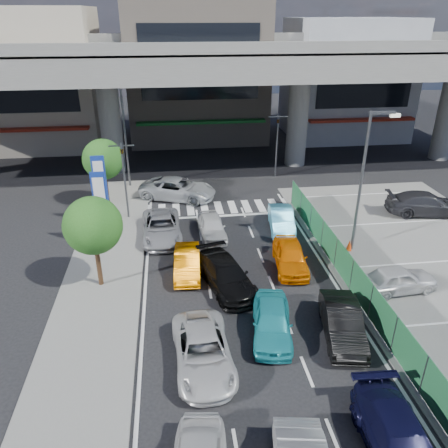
{
  "coord_description": "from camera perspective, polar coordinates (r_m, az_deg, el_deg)",
  "views": [
    {
      "loc": [
        -3.15,
        -15.14,
        12.48
      ],
      "look_at": [
        -0.57,
        5.44,
        2.4
      ],
      "focal_mm": 35.0,
      "sensor_mm": 36.0,
      "label": 1
    }
  ],
  "objects": [
    {
      "name": "ground",
      "position": [
        19.88,
        3.67,
        -13.04
      ],
      "size": [
        120.0,
        120.0,
        0.0
      ],
      "primitive_type": "plane",
      "color": "black",
      "rests_on": "ground"
    },
    {
      "name": "sidewalk_left",
      "position": [
        23.14,
        -15.7,
        -7.64
      ],
      "size": [
        4.0,
        30.0,
        0.12
      ],
      "primitive_type": "cube",
      "color": "slate",
      "rests_on": "ground"
    },
    {
      "name": "fence_run",
      "position": [
        21.59,
        17.34,
        -7.86
      ],
      "size": [
        0.16,
        22.0,
        1.8
      ],
      "primitive_type": null,
      "color": "#216238",
      "rests_on": "ground"
    },
    {
      "name": "expressway",
      "position": [
        37.46,
        -2.45,
        20.21
      ],
      "size": [
        64.0,
        14.0,
        10.75
      ],
      "color": "slate",
      "rests_on": "ground"
    },
    {
      "name": "building_west",
      "position": [
        49.2,
        -23.31,
        16.96
      ],
      "size": [
        12.0,
        10.9,
        13.0
      ],
      "color": "#ADA18B",
      "rests_on": "ground"
    },
    {
      "name": "building_center",
      "position": [
        48.47,
        -3.61,
        19.97
      ],
      "size": [
        14.0,
        10.9,
        15.0
      ],
      "color": "gray",
      "rests_on": "ground"
    },
    {
      "name": "building_east",
      "position": [
        51.27,
        15.6,
        17.77
      ],
      "size": [
        12.0,
        10.9,
        12.0
      ],
      "color": "gray",
      "rests_on": "ground"
    },
    {
      "name": "traffic_light_left",
      "position": [
        28.62,
        -13.07,
        7.88
      ],
      "size": [
        1.6,
        1.24,
        5.2
      ],
      "color": "#595B60",
      "rests_on": "ground"
    },
    {
      "name": "traffic_light_right",
      "position": [
        36.25,
        7.01,
        12.1
      ],
      "size": [
        1.6,
        1.24,
        5.2
      ],
      "color": "#595B60",
      "rests_on": "ground"
    },
    {
      "name": "street_lamp_right",
      "position": [
        24.76,
        18.02,
        6.49
      ],
      "size": [
        1.65,
        0.22,
        8.0
      ],
      "color": "#595B60",
      "rests_on": "ground"
    },
    {
      "name": "street_lamp_left",
      "position": [
        34.18,
        -12.59,
        12.28
      ],
      "size": [
        1.65,
        0.22,
        8.0
      ],
      "color": "#595B60",
      "rests_on": "ground"
    },
    {
      "name": "signboard_near",
      "position": [
        25.31,
        -15.85,
        3.05
      ],
      "size": [
        0.8,
        0.14,
        4.7
      ],
      "color": "#595B60",
      "rests_on": "ground"
    },
    {
      "name": "signboard_far",
      "position": [
        28.14,
        -15.9,
        5.36
      ],
      "size": [
        0.8,
        0.14,
        4.7
      ],
      "color": "#595B60",
      "rests_on": "ground"
    },
    {
      "name": "tree_near",
      "position": [
        21.54,
        -16.74,
        -0.22
      ],
      "size": [
        2.8,
        2.8,
        4.8
      ],
      "color": "#382314",
      "rests_on": "ground"
    },
    {
      "name": "tree_far",
      "position": [
        31.35,
        -15.52,
        8.12
      ],
      "size": [
        2.8,
        2.8,
        4.8
      ],
      "color": "#382314",
      "rests_on": "ground"
    },
    {
      "name": "minivan_navy_back",
      "position": [
        15.75,
        22.08,
        -25.11
      ],
      "size": [
        2.16,
        4.84,
        1.38
      ],
      "primitive_type": "imported",
      "rotation": [
        0.0,
        0.0,
        -0.05
      ],
      "color": "black",
      "rests_on": "ground"
    },
    {
      "name": "sedan_white_mid_left",
      "position": [
        17.61,
        -2.76,
        -16.29
      ],
      "size": [
        2.38,
        4.8,
        1.31
      ],
      "primitive_type": "imported",
      "rotation": [
        0.0,
        0.0,
        0.05
      ],
      "color": "beige",
      "rests_on": "ground"
    },
    {
      "name": "taxi_teal_mid",
      "position": [
        19.05,
        6.3,
        -12.51
      ],
      "size": [
        2.35,
        4.28,
        1.38
      ],
      "primitive_type": "imported",
      "rotation": [
        0.0,
        0.0,
        -0.18
      ],
      "color": "teal",
      "rests_on": "ground"
    },
    {
      "name": "hatch_black_mid_right",
      "position": [
        19.51,
        15.21,
        -12.35
      ],
      "size": [
        2.21,
        4.39,
        1.38
      ],
      "primitive_type": "imported",
      "rotation": [
        0.0,
        0.0,
        -0.18
      ],
      "color": "black",
      "rests_on": "ground"
    },
    {
      "name": "taxi_orange_left",
      "position": [
        23.12,
        -4.84,
        -5.04
      ],
      "size": [
        1.51,
        3.85,
        1.25
      ],
      "primitive_type": "imported",
      "rotation": [
        0.0,
        0.0,
        -0.05
      ],
      "color": "orange",
      "rests_on": "ground"
    },
    {
      "name": "sedan_black_mid",
      "position": [
        21.88,
        0.28,
        -6.68
      ],
      "size": [
        3.06,
        5.09,
        1.38
      ],
      "primitive_type": "imported",
      "rotation": [
        0.0,
        0.0,
        0.25
      ],
      "color": "black",
      "rests_on": "ground"
    },
    {
      "name": "taxi_orange_right",
      "position": [
        23.74,
        8.66,
        -4.18
      ],
      "size": [
        2.05,
        4.2,
        1.38
      ],
      "primitive_type": "imported",
      "rotation": [
        0.0,
        0.0,
        -0.11
      ],
      "color": "#DE6903",
      "rests_on": "ground"
    },
    {
      "name": "wagon_silver_front_left",
      "position": [
        26.82,
        -8.14,
        -0.44
      ],
      "size": [
        2.47,
        5.05,
        1.38
      ],
      "primitive_type": "imported",
      "rotation": [
        0.0,
        0.0,
        0.04
      ],
      "color": "gray",
      "rests_on": "ground"
    },
    {
      "name": "sedan_white_front_mid",
      "position": [
        26.77,
        -1.6,
        -0.32
      ],
      "size": [
        1.7,
        3.86,
        1.29
      ],
      "primitive_type": "imported",
      "rotation": [
        0.0,
        0.0,
        0.05
      ],
      "color": "silver",
      "rests_on": "ground"
    },
    {
      "name": "kei_truck_front_right",
      "position": [
        27.84,
        7.51,
        0.57
      ],
      "size": [
        1.92,
        4.17,
        1.32
      ],
      "primitive_type": "imported",
      "rotation": [
        0.0,
        0.0,
        -0.13
      ],
      "color": "#4EB3D8",
      "rests_on": "ground"
    },
    {
      "name": "crossing_wagon_silver",
      "position": [
        32.4,
        -6.03,
        4.59
      ],
      "size": [
        6.09,
        4.36,
        1.54
      ],
      "primitive_type": "imported",
      "rotation": [
        0.0,
        0.0,
        1.21
      ],
      "color": "#ABAFB3",
      "rests_on": "ground"
    },
    {
      "name": "parked_sedan_white",
      "position": [
        23.16,
        21.82,
        -6.72
      ],
      "size": [
        3.94,
        1.9,
        1.3
      ],
      "primitive_type": "imported",
      "rotation": [
        0.0,
        0.0,
        1.67
      ],
      "color": "silver",
      "rests_on": "parking_lot"
    },
    {
      "name": "parked_sedan_dgrey",
      "position": [
        32.54,
        24.88,
        2.41
      ],
      "size": [
        5.53,
        3.05,
        1.52
      ],
      "primitive_type": "imported",
      "rotation": [
        0.0,
        0.0,
        1.39
      ],
      "color": "#2B2A2F",
      "rests_on": "parking_lot"
    },
    {
      "name": "traffic_cone",
      "position": [
        26.21,
        16.04,
        -2.66
      ],
      "size": [
        0.34,
        0.34,
        0.65
      ],
      "primitive_type": "cone",
      "rotation": [
        0.0,
        0.0,
        0.01
      ],
      "color": "#F2430D",
      "rests_on": "parking_lot"
    }
  ]
}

